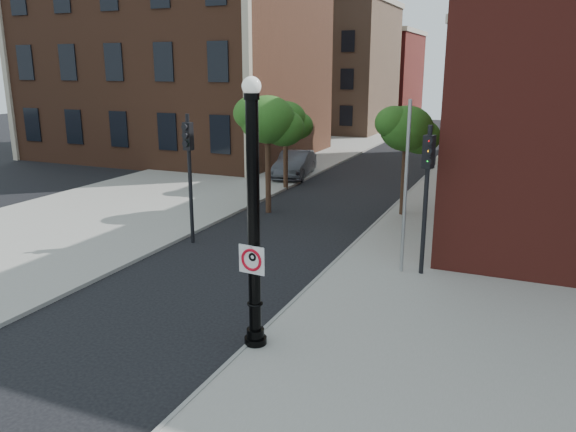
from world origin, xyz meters
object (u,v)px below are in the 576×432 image
at_px(no_parking_sign, 252,260).
at_px(traffic_signal_left, 189,157).
at_px(parked_car, 295,164).
at_px(traffic_signal_right, 427,177).
at_px(lamppost, 254,231).

bearing_deg(no_parking_sign, traffic_signal_left, 136.97).
height_order(parked_car, traffic_signal_right, traffic_signal_right).
relative_size(traffic_signal_left, traffic_signal_right, 1.01).
bearing_deg(lamppost, traffic_signal_right, 66.58).
height_order(lamppost, no_parking_sign, lamppost).
bearing_deg(parked_car, no_parking_sign, -79.14).
bearing_deg(lamppost, traffic_signal_left, 132.43).
xyz_separation_m(lamppost, parked_car, (-7.13, 19.28, -2.01)).
bearing_deg(traffic_signal_left, no_parking_sign, -47.90).
bearing_deg(no_parking_sign, parked_car, 115.33).
xyz_separation_m(no_parking_sign, traffic_signal_left, (-5.71, 6.39, 0.95)).
bearing_deg(traffic_signal_right, parked_car, 142.77).
relative_size(lamppost, parked_car, 1.28).
height_order(no_parking_sign, traffic_signal_right, traffic_signal_right).
bearing_deg(traffic_signal_right, traffic_signal_left, -164.93).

